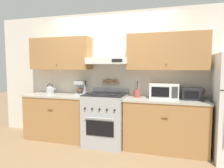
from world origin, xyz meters
The scene contains 10 objects.
ground_plane centered at (0.00, 0.00, 0.00)m, with size 16.00×16.00×0.00m, color #937551.
wall_back centered at (0.02, 0.58, 1.44)m, with size 5.20×0.46×2.55m.
counter_left centered at (-1.03, 0.32, 0.45)m, with size 1.31×0.62×0.90m.
counter_right centered at (1.09, 0.32, 0.45)m, with size 1.42×0.62×0.90m.
stove_range centered at (0.00, 0.27, 0.48)m, with size 0.75×0.71×1.04m.
tea_kettle centered at (-1.29, 0.42, 0.99)m, with size 0.21×0.16×0.21m.
coffee_maker centered at (-0.59, 0.44, 1.04)m, with size 0.19×0.20×0.28m.
microwave centered at (1.06, 0.44, 1.04)m, with size 0.50×0.37×0.27m.
utensil_crock centered at (0.57, 0.42, 0.98)m, with size 0.11×0.11×0.30m.
toaster_oven centered at (1.53, 0.42, 1.00)m, with size 0.35×0.32×0.20m.
Camera 1 is at (1.15, -3.25, 1.47)m, focal length 32.00 mm.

